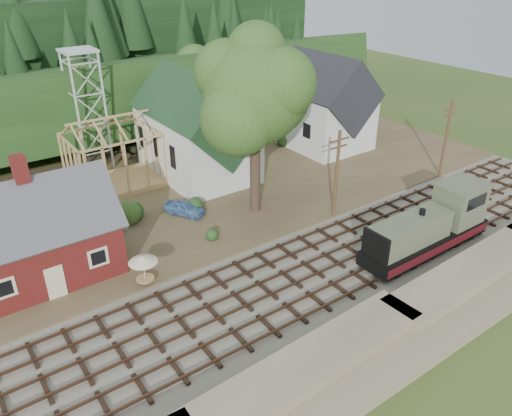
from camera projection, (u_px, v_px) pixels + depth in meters
ground at (313, 272)px, 36.45m from camera, size 140.00×140.00×0.00m
embankment at (406, 338)px, 30.35m from camera, size 64.00×5.00×1.60m
railroad_bed at (313, 271)px, 36.42m from camera, size 64.00×11.00×0.16m
village_flat at (192, 186)px, 49.31m from camera, size 64.00×26.00×0.30m
hillside at (103, 125)px, 66.61m from camera, size 70.00×28.96×12.74m
ridge at (66, 99)px, 78.10m from camera, size 80.00×20.00×12.00m
depot at (36, 238)px, 34.57m from camera, size 10.80×7.41×9.00m
church at (198, 129)px, 49.21m from camera, size 8.40×15.17×13.00m
farmhouse at (322, 106)px, 57.15m from camera, size 8.40×10.80×10.60m
timber_frame at (114, 157)px, 47.62m from camera, size 8.20×6.20×6.99m
lattice_tower at (82, 74)px, 48.79m from camera, size 3.20×3.20×12.12m
big_tree at (256, 100)px, 40.06m from camera, size 10.90×8.40×14.70m
telegraph_pole_near at (337, 173)px, 41.84m from camera, size 2.20×0.28×8.00m
telegraph_pole_far at (446, 138)px, 49.60m from camera, size 2.20×0.28×8.00m
locomotive at (431, 227)px, 38.10m from camera, size 11.80×2.95×4.73m
car_blue at (184, 208)px, 43.43m from camera, size 3.08×3.90×1.24m
car_green at (18, 280)px, 34.11m from camera, size 3.69×1.92×1.16m
car_red at (355, 136)px, 60.30m from camera, size 4.10×2.40×1.07m
patio_set at (143, 260)px, 33.87m from camera, size 2.01×2.01×2.24m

